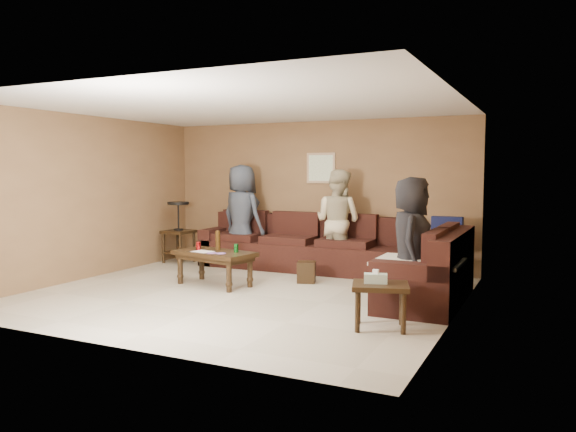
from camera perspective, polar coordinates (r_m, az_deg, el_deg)
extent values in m
plane|color=#BEB7A1|center=(7.64, -4.49, -7.90)|extent=(5.50, 5.50, 0.00)
cube|color=silver|center=(7.50, -4.61, 10.70)|extent=(5.50, 5.00, 0.10)
cube|color=brown|center=(9.71, 2.86, 2.23)|extent=(5.50, 0.10, 2.50)
cube|color=brown|center=(5.45, -17.81, 0.15)|extent=(5.50, 0.10, 2.50)
cube|color=brown|center=(9.16, -19.63, 1.82)|extent=(0.10, 5.00, 2.50)
cube|color=brown|center=(6.54, 16.81, 0.88)|extent=(0.10, 5.00, 2.50)
cube|color=black|center=(9.40, 1.78, -4.13)|extent=(3.70, 0.90, 0.45)
cube|color=black|center=(9.64, 2.58, -1.21)|extent=(3.70, 0.24, 0.45)
cube|color=black|center=(10.19, -7.17, -2.96)|extent=(0.24, 0.90, 0.63)
cube|color=black|center=(7.34, 13.84, -6.75)|extent=(0.90, 2.00, 0.45)
cube|color=black|center=(7.20, 16.48, -3.38)|extent=(0.24, 2.00, 0.45)
cube|color=black|center=(6.48, 12.26, -7.42)|extent=(0.90, 0.24, 0.63)
cube|color=#14193F|center=(8.67, 15.85, -1.54)|extent=(0.45, 0.14, 0.45)
cube|color=beige|center=(6.84, 13.13, -4.53)|extent=(1.00, 0.85, 0.04)
cube|color=black|center=(8.16, -7.49, -3.79)|extent=(1.29, 0.82, 0.07)
cube|color=black|center=(8.17, -7.49, -4.24)|extent=(1.19, 0.72, 0.05)
cylinder|color=black|center=(8.40, -10.90, -5.32)|extent=(0.08, 0.08, 0.43)
cylinder|color=black|center=(7.71, -6.01, -6.15)|extent=(0.08, 0.08, 0.43)
cylinder|color=black|center=(8.69, -8.76, -4.95)|extent=(0.08, 0.08, 0.43)
cylinder|color=black|center=(8.03, -3.89, -5.70)|extent=(0.08, 0.08, 0.43)
cylinder|color=#AD1316|center=(8.30, -9.09, -3.02)|extent=(0.07, 0.07, 0.12)
cylinder|color=#147224|center=(8.00, -5.29, -3.27)|extent=(0.07, 0.07, 0.12)
cylinder|color=#301F0B|center=(8.26, -7.14, -2.47)|extent=(0.07, 0.07, 0.28)
cylinder|color=black|center=(8.50, -9.07, -2.88)|extent=(0.08, 0.08, 0.11)
cube|color=silver|center=(8.14, -8.68, -3.58)|extent=(0.32, 0.27, 0.00)
cylinder|color=#D0497D|center=(7.96, -7.76, -3.74)|extent=(0.14, 0.14, 0.01)
cylinder|color=#D0497D|center=(7.91, -6.81, -3.79)|extent=(0.14, 0.14, 0.01)
cube|color=black|center=(10.30, -11.05, -1.57)|extent=(0.51, 0.51, 0.05)
cube|color=black|center=(10.34, -11.02, -3.59)|extent=(0.45, 0.45, 0.03)
cylinder|color=black|center=(10.31, -12.54, -3.15)|extent=(0.05, 0.05, 0.56)
cylinder|color=black|center=(10.06, -10.90, -3.31)|extent=(0.05, 0.05, 0.56)
cylinder|color=black|center=(10.60, -11.15, -2.92)|extent=(0.05, 0.05, 0.56)
cylinder|color=black|center=(10.36, -9.52, -3.07)|extent=(0.05, 0.05, 0.56)
cylinder|color=black|center=(10.29, -11.05, -1.36)|extent=(0.17, 0.17, 0.03)
cylinder|color=black|center=(10.27, -11.08, 0.00)|extent=(0.03, 0.03, 0.46)
cylinder|color=black|center=(10.26, -11.10, 1.29)|extent=(0.39, 0.39, 0.05)
cube|color=black|center=(5.98, 9.37, -7.04)|extent=(0.69, 0.62, 0.05)
cylinder|color=black|center=(5.86, 7.07, -9.53)|extent=(0.05, 0.05, 0.45)
cylinder|color=black|center=(5.86, 11.66, -9.57)|extent=(0.05, 0.05, 0.45)
cylinder|color=black|center=(6.20, 7.16, -8.72)|extent=(0.05, 0.05, 0.45)
cylinder|color=black|center=(6.21, 11.48, -8.76)|extent=(0.05, 0.05, 0.45)
cube|color=silver|center=(5.98, 8.89, -6.29)|extent=(0.26, 0.18, 0.10)
cube|color=silver|center=(5.97, 8.90, -5.63)|extent=(0.06, 0.04, 0.05)
cube|color=black|center=(8.36, 1.89, -5.71)|extent=(0.33, 0.33, 0.31)
cube|color=tan|center=(9.64, 3.38, 4.89)|extent=(0.52, 0.03, 0.52)
cube|color=white|center=(9.63, 3.35, 4.89)|extent=(0.44, 0.01, 0.44)
imported|color=#313844|center=(9.76, -4.71, 0.06)|extent=(0.98, 0.77, 1.76)
imported|color=beige|center=(9.08, 5.09, -0.56)|extent=(0.93, 0.79, 1.67)
imported|color=black|center=(6.94, 12.41, -2.63)|extent=(0.62, 0.85, 1.58)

